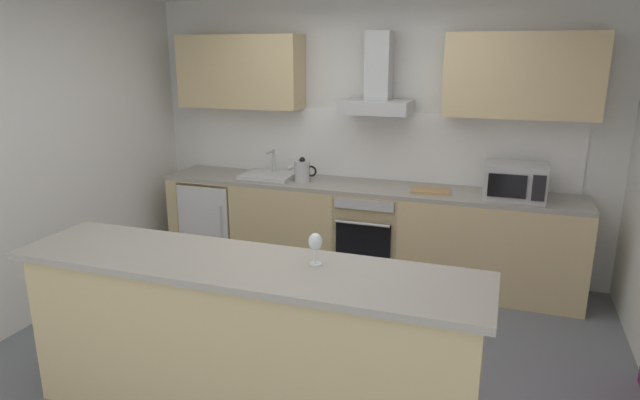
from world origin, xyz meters
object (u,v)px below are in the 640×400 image
range_hood (378,88)px  chopping_board (430,191)px  microwave (515,182)px  wine_glass (315,243)px  kettle (302,171)px  refrigerator (217,218)px  sink (269,175)px  oven (371,232)px

range_hood → chopping_board: bearing=-15.9°
range_hood → chopping_board: (0.54, -0.15, -0.88)m
microwave → wine_glass: microwave is taller
chopping_board → wine_glass: bearing=-98.5°
kettle → refrigerator: bearing=178.2°
wine_glass → chopping_board: (0.32, 2.14, -0.20)m
chopping_board → kettle: bearing=-179.5°
refrigerator → chopping_board: (2.18, -0.02, 0.49)m
sink → microwave: bearing=-1.0°
sink → range_hood: size_ratio=0.69×
oven → chopping_board: chopping_board is taller
oven → refrigerator: (-1.64, -0.00, -0.03)m
oven → wine_glass: wine_glass is taller
oven → refrigerator: 1.64m
refrigerator → range_hood: (1.64, 0.13, 1.36)m
refrigerator → chopping_board: bearing=-0.6°
kettle → chopping_board: (1.21, 0.01, -0.09)m
sink → kettle: (0.37, -0.04, 0.08)m
refrigerator → kettle: 1.13m
oven → microwave: size_ratio=1.60×
microwave → chopping_board: microwave is taller
wine_glass → chopping_board: wine_glass is taller
microwave → chopping_board: bearing=179.7°
oven → kettle: kettle is taller
microwave → kettle: size_ratio=1.73×
sink → range_hood: 1.36m
kettle → range_hood: range_hood is taller
refrigerator → oven: bearing=0.1°
sink → kettle: size_ratio=1.73×
wine_glass → range_hood: bearing=95.5°
refrigerator → sink: 0.78m
microwave → kettle: 1.91m
kettle → range_hood: size_ratio=0.40×
microwave → wine_glass: bearing=-115.4°
microwave → sink: bearing=179.0°
oven → refrigerator: oven is taller
oven → sink: sink is taller
oven → kettle: 0.87m
oven → microwave: (1.24, -0.03, 0.59)m
refrigerator → chopping_board: chopping_board is taller
microwave → sink: size_ratio=1.00×
refrigerator → microwave: 2.94m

